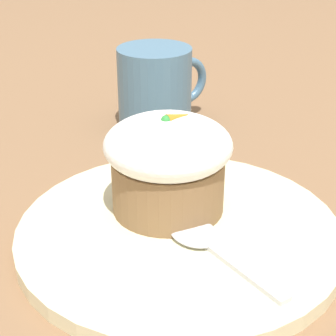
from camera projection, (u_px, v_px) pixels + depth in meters
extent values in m
plane|color=#846042|center=(179.00, 239.00, 0.44)|extent=(4.00, 4.00, 0.00)
cylinder|color=beige|center=(179.00, 233.00, 0.44)|extent=(0.25, 0.25, 0.01)
cylinder|color=olive|center=(168.00, 184.00, 0.45)|extent=(0.09, 0.09, 0.05)
ellipsoid|color=white|center=(168.00, 145.00, 0.43)|extent=(0.10, 0.10, 0.04)
cone|color=orange|center=(178.00, 117.00, 0.43)|extent=(0.02, 0.01, 0.01)
sphere|color=green|center=(166.00, 121.00, 0.42)|extent=(0.01, 0.01, 0.01)
cube|color=silver|center=(247.00, 268.00, 0.38)|extent=(0.01, 0.08, 0.00)
ellipsoid|color=silver|center=(199.00, 230.00, 0.42)|extent=(0.04, 0.04, 0.01)
cylinder|color=teal|center=(155.00, 89.00, 0.62)|extent=(0.08, 0.08, 0.09)
torus|color=teal|center=(187.00, 81.00, 0.65)|extent=(0.05, 0.01, 0.05)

